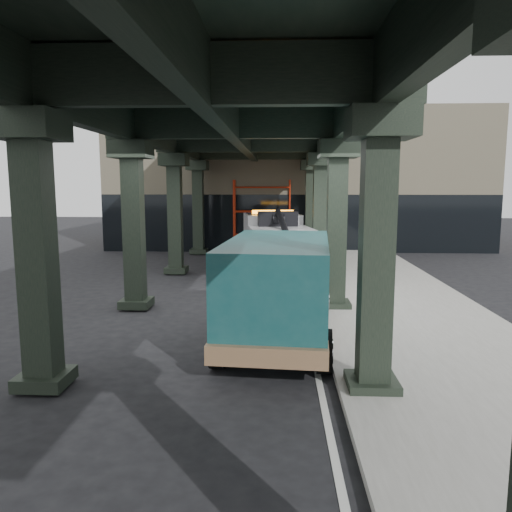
# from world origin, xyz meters

# --- Properties ---
(ground) EXTENTS (90.00, 90.00, 0.00)m
(ground) POSITION_xyz_m (0.00, 0.00, 0.00)
(ground) COLOR black
(ground) RESTS_ON ground
(sidewalk) EXTENTS (5.00, 40.00, 0.15)m
(sidewalk) POSITION_xyz_m (4.50, 2.00, 0.07)
(sidewalk) COLOR gray
(sidewalk) RESTS_ON ground
(lane_stripe) EXTENTS (0.12, 38.00, 0.01)m
(lane_stripe) POSITION_xyz_m (1.70, 2.00, 0.01)
(lane_stripe) COLOR silver
(lane_stripe) RESTS_ON ground
(viaduct) EXTENTS (7.40, 32.00, 6.40)m
(viaduct) POSITION_xyz_m (-0.40, 2.00, 5.46)
(viaduct) COLOR black
(viaduct) RESTS_ON ground
(building) EXTENTS (22.00, 10.00, 8.00)m
(building) POSITION_xyz_m (2.00, 20.00, 4.00)
(building) COLOR #C6B793
(building) RESTS_ON ground
(scaffolding) EXTENTS (3.08, 0.88, 4.00)m
(scaffolding) POSITION_xyz_m (0.00, 14.64, 2.11)
(scaffolding) COLOR #B1260E
(scaffolding) RESTS_ON ground
(tow_truck) EXTENTS (3.50, 8.68, 2.77)m
(tow_truck) POSITION_xyz_m (0.92, 7.51, 1.35)
(tow_truck) COLOR black
(tow_truck) RESTS_ON ground
(towed_van) EXTENTS (2.89, 6.31, 2.49)m
(towed_van) POSITION_xyz_m (0.93, -0.98, 1.34)
(towed_van) COLOR #134345
(towed_van) RESTS_ON ground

